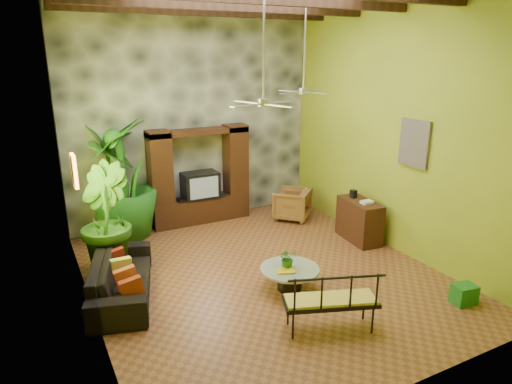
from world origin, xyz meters
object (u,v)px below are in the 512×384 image
entertainment_center (200,183)px  tall_plant_a (111,182)px  tall_plant_c (122,180)px  wicker_armchair (292,204)px  ceiling_fan_front (264,89)px  side_console (359,221)px  coffee_table (290,275)px  green_bin (464,294)px  iron_bench (334,299)px  tall_plant_b (104,219)px  sofa (122,277)px  ceiling_fan_back (304,81)px

entertainment_center → tall_plant_a: size_ratio=0.96×
tall_plant_a → tall_plant_c: (0.22, -0.14, 0.06)m
wicker_armchair → ceiling_fan_front: bearing=6.6°
entertainment_center → side_console: entertainment_center is taller
entertainment_center → wicker_armchair: 2.31m
tall_plant_a → side_console: (4.69, -2.73, -0.80)m
coffee_table → green_bin: (2.28, -1.73, -0.09)m
iron_bench → tall_plant_b: bearing=146.0°
sofa → green_bin: 5.69m
sofa → side_console: bearing=-73.6°
wicker_armchair → tall_plant_b: tall_plant_b is taller
ceiling_fan_front → tall_plant_c: ceiling_fan_front is taller
entertainment_center → wicker_armchair: size_ratio=2.89×
tall_plant_b → side_console: tall_plant_b is taller
ceiling_fan_back → green_bin: bearing=-77.3°
entertainment_center → sofa: (-2.47, -2.73, -0.62)m
ceiling_fan_back → tall_plant_b: size_ratio=0.91×
entertainment_center → wicker_armchair: entertainment_center is taller
sofa → tall_plant_c: bearing=2.4°
wicker_armchair → tall_plant_a: size_ratio=0.33×
ceiling_fan_front → side_console: ceiling_fan_front is taller
wicker_armchair → entertainment_center: bearing=-66.4°
sofa → wicker_armchair: (4.53, 1.85, 0.04)m
tall_plant_b → green_bin: 6.38m
entertainment_center → green_bin: size_ratio=6.45×
sofa → iron_bench: (2.51, -2.52, 0.20)m
side_console → wicker_armchair: bearing=114.4°
ceiling_fan_back → wicker_armchair: bearing=66.6°
tall_plant_a → tall_plant_c: 0.27m
entertainment_center → tall_plant_c: size_ratio=0.91×
tall_plant_b → sofa: bearing=-87.8°
sofa → ceiling_fan_back: bearing=-62.7°
ceiling_fan_front → side_console: (2.84, 0.82, -2.95)m
tall_plant_a → ceiling_fan_front: bearing=-62.5°
wicker_armchair → iron_bench: size_ratio=0.57×
coffee_table → tall_plant_c: bearing=117.8°
entertainment_center → iron_bench: 5.27m
tall_plant_a → green_bin: size_ratio=6.75×
wicker_armchair → iron_bench: (-2.02, -4.37, 0.17)m
ceiling_fan_back → green_bin: size_ratio=5.00×
entertainment_center → sofa: size_ratio=1.02×
tall_plant_c → iron_bench: bearing=-70.0°
entertainment_center → tall_plant_c: (-1.83, -0.13, 0.35)m
ceiling_fan_back → tall_plant_a: bearing=151.9°
tall_plant_a → tall_plant_b: bearing=-105.4°
ceiling_fan_front → tall_plant_c: 4.32m
sofa → tall_plant_a: 2.93m
wicker_armchair → green_bin: (0.38, -4.72, -0.22)m
ceiling_fan_back → tall_plant_a: (-3.65, 1.95, -2.15)m
coffee_table → ceiling_fan_front: bearing=135.4°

